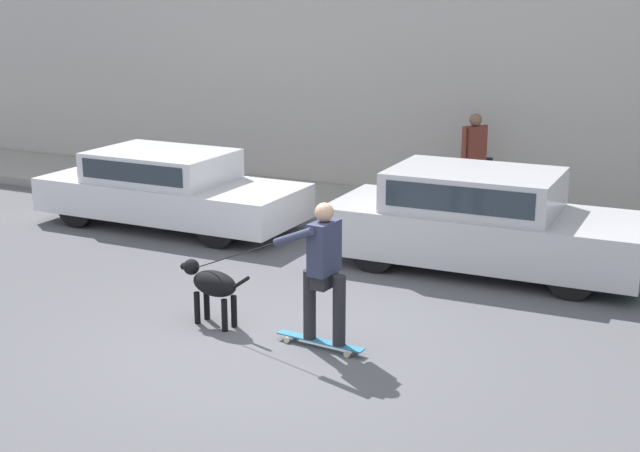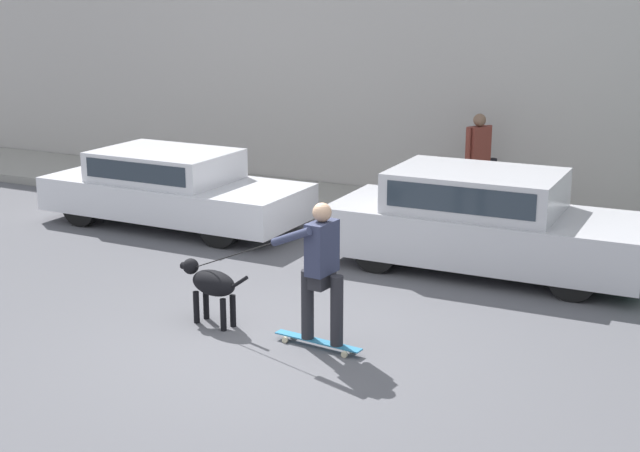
% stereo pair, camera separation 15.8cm
% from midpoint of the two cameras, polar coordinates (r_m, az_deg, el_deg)
% --- Properties ---
extents(ground_plane, '(36.00, 36.00, 0.00)m').
position_cam_midpoint_polar(ground_plane, '(9.78, -2.94, -7.62)').
color(ground_plane, '#545459').
extents(back_wall, '(32.00, 0.30, 5.90)m').
position_cam_midpoint_polar(back_wall, '(15.75, 10.19, 11.81)').
color(back_wall, '#B2ADA8').
rests_on(back_wall, ground_plane).
extents(sidewalk_curb, '(30.00, 2.29, 0.16)m').
position_cam_midpoint_polar(sidewalk_curb, '(14.93, 8.24, 0.56)').
color(sidewalk_curb, gray).
rests_on(sidewalk_curb, ground_plane).
extents(parked_car_0, '(4.36, 1.73, 1.22)m').
position_cam_midpoint_polar(parked_car_0, '(14.66, -9.94, 2.33)').
color(parked_car_0, black).
rests_on(parked_car_0, ground_plane).
extents(parked_car_1, '(4.28, 1.83, 1.38)m').
position_cam_midpoint_polar(parked_car_1, '(12.35, 9.95, 0.24)').
color(parked_car_1, black).
rests_on(parked_car_1, ground_plane).
extents(dog, '(1.01, 0.39, 0.73)m').
position_cam_midpoint_polar(dog, '(10.27, -7.35, -3.74)').
color(dog, black).
rests_on(dog, ground_plane).
extents(skateboarder, '(2.26, 0.57, 1.62)m').
position_cam_midpoint_polar(skateboarder, '(9.37, -0.28, -2.65)').
color(skateboarder, beige).
rests_on(skateboarder, ground_plane).
extents(pedestrian_with_bag, '(0.41, 0.63, 1.63)m').
position_cam_midpoint_polar(pedestrian_with_bag, '(14.98, 9.58, 4.37)').
color(pedestrian_with_bag, '#28282D').
rests_on(pedestrian_with_bag, sidewalk_curb).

